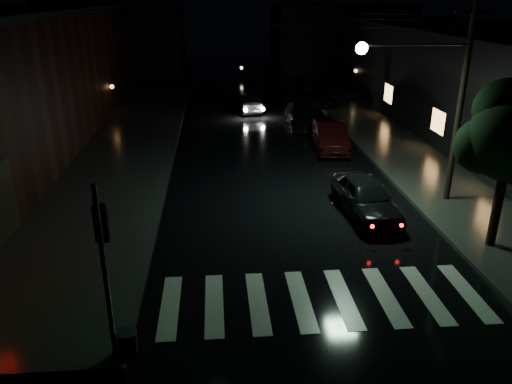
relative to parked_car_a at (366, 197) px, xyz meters
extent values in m
plane|color=black|center=(-5.80, -5.98, -0.74)|extent=(120.00, 120.00, 0.00)
cube|color=#282826|center=(-10.80, 8.02, -0.66)|extent=(6.00, 44.00, 0.15)
cube|color=#282826|center=(4.20, 8.02, -0.66)|extent=(4.00, 44.00, 0.15)
cube|color=black|center=(11.20, 12.02, 2.26)|extent=(10.00, 40.00, 6.00)
cube|color=black|center=(-15.80, 39.02, 3.26)|extent=(14.00, 10.00, 8.00)
cube|color=black|center=(8.20, 39.02, 2.76)|extent=(14.00, 10.00, 7.00)
cube|color=beige|center=(-2.80, -5.48, -0.73)|extent=(9.00, 3.00, 0.01)
cylinder|color=slate|center=(-8.10, -7.48, 1.51)|extent=(0.12, 0.12, 4.20)
cylinder|color=black|center=(-7.80, -7.48, -0.31)|extent=(0.44, 0.44, 0.55)
cylinder|color=slate|center=(-7.80, -7.48, -0.02)|extent=(0.48, 0.48, 0.04)
cube|color=black|center=(-8.10, -7.30, 2.66)|extent=(0.28, 0.16, 0.85)
sphere|color=#0CFF33|center=(-8.10, -7.21, 2.41)|extent=(0.20, 0.20, 0.20)
cylinder|color=black|center=(3.40, -2.98, 0.91)|extent=(0.30, 0.30, 3.00)
sphere|color=black|center=(3.40, -2.98, 3.01)|extent=(2.60, 2.60, 2.60)
sphere|color=black|center=(2.80, -2.58, 2.71)|extent=(1.80, 1.80, 1.80)
sphere|color=black|center=(3.40, -2.48, 3.81)|extent=(2.00, 2.00, 2.00)
cylinder|color=black|center=(3.70, 1.02, 3.41)|extent=(0.24, 0.24, 8.00)
cube|color=black|center=(3.70, 1.02, 6.56)|extent=(1.40, 0.10, 0.10)
cylinder|color=slate|center=(1.70, 1.02, 5.46)|extent=(4.00, 0.08, 0.08)
sphere|color=#BFFFD8|center=(-0.30, 1.02, 5.36)|extent=(0.44, 0.44, 0.44)
imported|color=black|center=(0.00, 0.00, 0.00)|extent=(2.05, 4.43, 1.47)
imported|color=black|center=(0.57, 8.61, 0.01)|extent=(2.00, 4.67, 1.50)
imported|color=black|center=(0.00, 14.06, -0.03)|extent=(2.09, 4.91, 1.41)
imported|color=black|center=(1.80, 20.52, 0.02)|extent=(3.14, 5.68, 1.50)
imported|color=black|center=(-3.26, 18.39, -0.09)|extent=(1.90, 4.10, 1.30)
camera|label=1|loc=(-5.62, -17.09, 7.17)|focal=35.00mm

